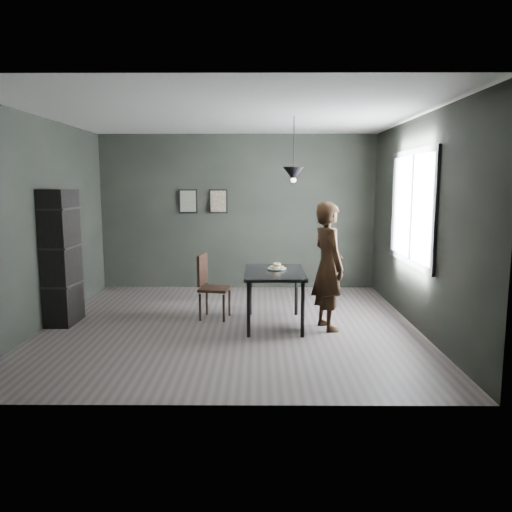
{
  "coord_description": "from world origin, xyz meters",
  "views": [
    {
      "loc": [
        0.39,
        -6.63,
        1.93
      ],
      "look_at": [
        0.35,
        0.05,
        0.95
      ],
      "focal_mm": 35.0,
      "sensor_mm": 36.0,
      "label": 1
    }
  ],
  "objects_px": {
    "cafe_table": "(274,277)",
    "wood_chair": "(209,282)",
    "woman": "(328,266)",
    "shelf_unit": "(61,257)",
    "white_plate": "(277,269)",
    "pendant_lamp": "(293,174)"
  },
  "relations": [
    {
      "from": "cafe_table",
      "to": "pendant_lamp",
      "type": "bearing_deg",
      "value": 21.8
    },
    {
      "from": "cafe_table",
      "to": "wood_chair",
      "type": "distance_m",
      "value": 1.0
    },
    {
      "from": "white_plate",
      "to": "woman",
      "type": "distance_m",
      "value": 0.73
    },
    {
      "from": "cafe_table",
      "to": "woman",
      "type": "height_order",
      "value": "woman"
    },
    {
      "from": "cafe_table",
      "to": "white_plate",
      "type": "xyz_separation_m",
      "value": [
        0.04,
        0.13,
        0.08
      ]
    },
    {
      "from": "woman",
      "to": "pendant_lamp",
      "type": "relative_size",
      "value": 1.96
    },
    {
      "from": "woman",
      "to": "shelf_unit",
      "type": "xyz_separation_m",
      "value": [
        -3.62,
        0.25,
        0.08
      ]
    },
    {
      "from": "cafe_table",
      "to": "pendant_lamp",
      "type": "relative_size",
      "value": 1.39
    },
    {
      "from": "shelf_unit",
      "to": "wood_chair",
      "type": "bearing_deg",
      "value": 8.58
    },
    {
      "from": "cafe_table",
      "to": "white_plate",
      "type": "distance_m",
      "value": 0.16
    },
    {
      "from": "white_plate",
      "to": "pendant_lamp",
      "type": "distance_m",
      "value": 1.31
    },
    {
      "from": "white_plate",
      "to": "pendant_lamp",
      "type": "relative_size",
      "value": 0.27
    },
    {
      "from": "white_plate",
      "to": "woman",
      "type": "relative_size",
      "value": 0.14
    },
    {
      "from": "cafe_table",
      "to": "pendant_lamp",
      "type": "distance_m",
      "value": 1.41
    },
    {
      "from": "cafe_table",
      "to": "wood_chair",
      "type": "bearing_deg",
      "value": 158.89
    },
    {
      "from": "wood_chair",
      "to": "cafe_table",
      "type": "bearing_deg",
      "value": -10.93
    },
    {
      "from": "cafe_table",
      "to": "wood_chair",
      "type": "height_order",
      "value": "wood_chair"
    },
    {
      "from": "cafe_table",
      "to": "woman",
      "type": "distance_m",
      "value": 0.74
    },
    {
      "from": "wood_chair",
      "to": "pendant_lamp",
      "type": "height_order",
      "value": "pendant_lamp"
    },
    {
      "from": "cafe_table",
      "to": "pendant_lamp",
      "type": "xyz_separation_m",
      "value": [
        0.25,
        0.1,
        1.38
      ]
    },
    {
      "from": "white_plate",
      "to": "shelf_unit",
      "type": "height_order",
      "value": "shelf_unit"
    },
    {
      "from": "shelf_unit",
      "to": "pendant_lamp",
      "type": "height_order",
      "value": "pendant_lamp"
    }
  ]
}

